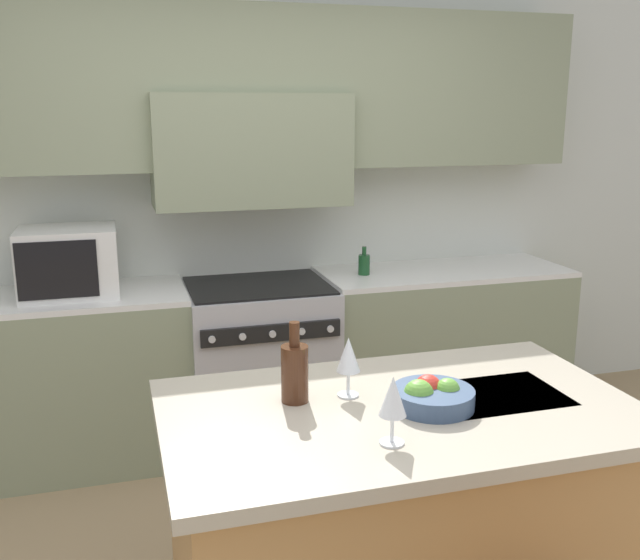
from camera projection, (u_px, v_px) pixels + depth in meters
back_cabinetry at (246, 157)px, 4.02m from camera, size 10.00×0.46×2.70m
back_counter at (259, 361)px, 4.06m from camera, size 3.75×0.62×0.94m
range_stove at (260, 363)px, 4.04m from camera, size 0.79×0.70×0.93m
microwave at (69, 262)px, 3.64m from camera, size 0.48×0.40×0.35m
kitchen_island at (398, 533)px, 2.41m from camera, size 1.54×0.92×0.94m
wine_bottle at (295, 372)px, 2.32m from camera, size 0.09×0.09×0.27m
wine_glass_near at (393, 398)px, 2.01m from camera, size 0.08×0.08×0.20m
wine_glass_far at (348, 356)px, 2.35m from camera, size 0.08×0.08×0.20m
fruit_bowl at (432, 396)px, 2.29m from camera, size 0.27×0.27×0.10m
oil_bottle_on_counter at (364, 264)px, 4.11m from camera, size 0.07×0.07×0.16m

